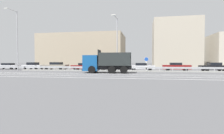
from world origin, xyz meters
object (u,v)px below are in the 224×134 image
street_lamp_1 (117,41)px  median_road_sign (146,64)px  dump_truck (101,64)px  parked_car_4 (110,66)px  street_lamp_0 (17,38)px  parked_car_3 (84,66)px  parked_car_5 (142,67)px  parked_car_6 (176,67)px  parked_car_0 (8,66)px  parked_car_1 (33,66)px  parked_car_2 (56,66)px  parked_car_7 (214,67)px

street_lamp_1 → median_road_sign: bearing=1.3°
dump_truck → parked_car_4: 7.71m
median_road_sign → street_lamp_0: size_ratio=0.22×
parked_car_3 → parked_car_5: (11.13, -0.68, 0.01)m
parked_car_5 → parked_car_3: bearing=-94.9°
parked_car_3 → street_lamp_0: bearing=109.2°
parked_car_6 → parked_car_0: bearing=-87.7°
street_lamp_0 → parked_car_0: (-5.72, 4.31, -5.28)m
parked_car_0 → parked_car_4: 22.25m
median_road_sign → street_lamp_1: street_lamp_1 is taller
street_lamp_1 → parked_car_3: bearing=150.3°
median_road_sign → parked_car_5: 3.42m
parked_car_1 → parked_car_6: size_ratio=0.91×
parked_car_3 → parked_car_5: parked_car_5 is taller
street_lamp_1 → parked_car_2: size_ratio=1.82×
parked_car_2 → parked_car_4: (10.78, 0.51, -0.04)m
parked_car_3 → parked_car_6: 17.12m
median_road_sign → parked_car_7: bearing=17.4°
median_road_sign → parked_car_0: size_ratio=0.48×
dump_truck → parked_car_0: size_ratio=1.44×
street_lamp_1 → parked_car_6: size_ratio=1.86×
median_road_sign → parked_car_3: (-11.92, 3.97, -0.52)m
parked_car_1 → parked_car_2: parked_car_2 is taller
street_lamp_1 → parked_car_5: 6.77m
parked_car_0 → parked_car_1: size_ratio=1.14×
street_lamp_1 → parked_car_6: 11.45m
median_road_sign → parked_car_2: (-17.41, 3.26, -0.45)m
parked_car_1 → parked_car_2: (5.31, -0.58, 0.03)m
dump_truck → parked_car_1: size_ratio=1.64×
parked_car_1 → parked_car_6: bearing=92.8°
parked_car_5 → parked_car_2: bearing=-91.3°
parked_car_1 → parked_car_5: (21.94, -0.56, -0.02)m
parked_car_2 → parked_car_4: parked_car_2 is taller
median_road_sign → parked_car_6: size_ratio=0.49×
street_lamp_0 → parked_car_5: street_lamp_0 is taller
street_lamp_0 → parked_car_2: (5.74, 3.59, -5.19)m
parked_car_6 → parked_car_7: (6.03, -0.04, 0.00)m
median_road_sign → parked_car_0: (-28.88, 3.99, -0.54)m
street_lamp_1 → parked_car_6: bearing=20.2°
parked_car_1 → parked_car_7: size_ratio=0.99×
parked_car_6 → street_lamp_0: bearing=-79.2°
street_lamp_1 → parked_car_1: street_lamp_1 is taller
street_lamp_0 → dump_truck: bearing=-12.1°
median_road_sign → parked_car_7: (11.23, 3.51, -0.47)m
parked_car_1 → parked_car_5: size_ratio=0.95×
parked_car_5 → median_road_sign: bearing=12.0°
street_lamp_1 → parked_car_1: bearing=167.6°
parked_car_3 → dump_truck: bearing=-147.2°
parked_car_2 → parked_car_7: parked_car_2 is taller
parked_car_7 → parked_car_1: bearing=86.6°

